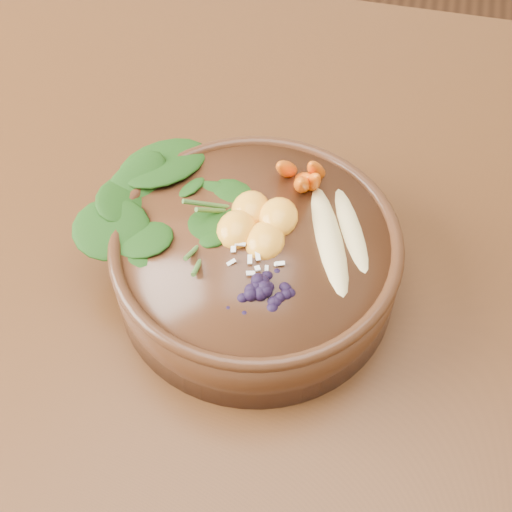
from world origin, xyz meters
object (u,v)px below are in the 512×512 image
at_px(stoneware_bowl, 256,263).
at_px(mandarin_cluster, 258,215).
at_px(dining_table, 322,326).
at_px(carrot_cluster, 305,153).
at_px(blueberry_pile, 261,277).
at_px(banana_halves, 342,225).
at_px(kale_heap, 210,180).

bearing_deg(stoneware_bowl, mandarin_cluster, 98.18).
bearing_deg(stoneware_bowl, dining_table, 23.26).
relative_size(carrot_cluster, blueberry_pile, 0.60).
xyz_separation_m(banana_halves, mandarin_cluster, (-0.07, -0.01, 0.00)).
relative_size(dining_table, kale_heap, 9.73).
bearing_deg(dining_table, mandarin_cluster, -169.74).
bearing_deg(stoneware_bowl, blueberry_pile, -72.62).
height_order(dining_table, stoneware_bowl, stoneware_bowl).
relative_size(kale_heap, banana_halves, 1.14).
relative_size(kale_heap, blueberry_pile, 1.42).
distance_m(dining_table, carrot_cluster, 0.20).
distance_m(dining_table, kale_heap, 0.21).
bearing_deg(dining_table, banana_halves, -49.76).
bearing_deg(blueberry_pile, mandarin_cluster, 105.26).
height_order(stoneware_bowl, blueberry_pile, blueberry_pile).
bearing_deg(carrot_cluster, dining_table, -67.28).
relative_size(kale_heap, mandarin_cluster, 2.07).
relative_size(stoneware_bowl, banana_halves, 1.73).
relative_size(mandarin_cluster, blueberry_pile, 0.69).
distance_m(mandarin_cluster, blueberry_pile, 0.07).
xyz_separation_m(carrot_cluster, blueberry_pile, (-0.01, -0.13, -0.02)).
relative_size(dining_table, carrot_cluster, 23.10).
height_order(kale_heap, carrot_cluster, carrot_cluster).
bearing_deg(kale_heap, blueberry_pile, -53.68).
bearing_deg(dining_table, blueberry_pile, -122.14).
bearing_deg(stoneware_bowl, kale_heap, 141.39).
relative_size(carrot_cluster, mandarin_cluster, 0.87).
bearing_deg(kale_heap, banana_halves, -9.03).
distance_m(kale_heap, mandarin_cluster, 0.05).
height_order(carrot_cluster, blueberry_pile, carrot_cluster).
xyz_separation_m(mandarin_cluster, blueberry_pile, (0.02, -0.07, 0.00)).
xyz_separation_m(kale_heap, blueberry_pile, (0.07, -0.09, -0.00)).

